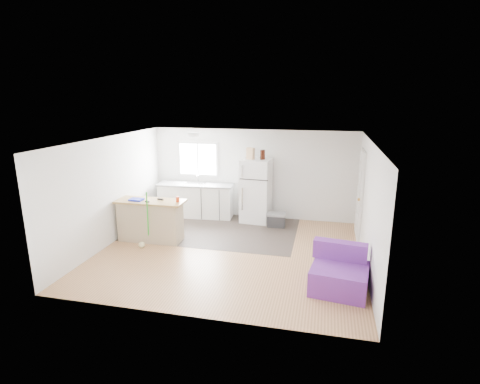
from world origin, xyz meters
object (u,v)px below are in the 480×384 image
peninsula (151,220)px  purple_seat (339,274)px  cooler (276,220)px  mop (143,237)px  blue_tray (136,199)px  refrigerator (256,191)px  red_cup (178,199)px  cardboard_box (250,153)px  bottle_right (264,155)px  kitchen_cabinets (196,200)px  bottle_left (262,155)px  cleaner_jug (167,237)px

peninsula → purple_seat: 4.40m
peninsula → cooler: bearing=29.6°
cooler → mop: mop is taller
mop → blue_tray: mop is taller
refrigerator → cooler: bearing=-23.6°
red_cup → cardboard_box: bearing=54.4°
blue_tray → bottle_right: bearing=36.7°
peninsula → mop: mop is taller
peninsula → cardboard_box: 3.00m
kitchen_cabinets → purple_seat: bearing=-45.2°
cooler → cardboard_box: size_ratio=1.61×
peninsula → bottle_left: bottle_left is taller
cooler → kitchen_cabinets: bearing=168.1°
peninsula → purple_seat: bearing=-18.7°
peninsula → cooler: size_ratio=3.25×
kitchen_cabinets → peninsula: size_ratio=1.34×
bottle_right → cleaner_jug: bearing=-133.7°
kitchen_cabinets → mop: size_ratio=1.63×
peninsula → bottle_left: 3.18m
peninsula → cleaner_jug: size_ratio=4.98×
mop → cardboard_box: (1.95, 2.25, 1.59)m
cleaner_jug → red_cup: size_ratio=2.62×
refrigerator → cardboard_box: bearing=-150.1°
peninsula → refrigerator: size_ratio=0.94×
red_cup → kitchen_cabinets: bearing=97.7°
blue_tray → bottle_right: size_ratio=1.20×
cardboard_box → kitchen_cabinets: bearing=175.8°
blue_tray → cardboard_box: cardboard_box is taller
cleaner_jug → mop: size_ratio=0.24×
kitchen_cabinets → bottle_right: size_ratio=8.43×
cleaner_jug → mop: bearing=-150.4°
mop → bottle_left: bearing=14.7°
refrigerator → bottle_right: bottle_right is taller
cleaner_jug → blue_tray: size_ratio=1.05×
purple_seat → cardboard_box: cardboard_box is taller
mop → cardboard_box: cardboard_box is taller
kitchen_cabinets → cooler: size_ratio=4.36×
cleaner_jug → peninsula: bearing=158.4°
red_cup → blue_tray: red_cup is taller
refrigerator → red_cup: size_ratio=13.96×
kitchen_cabinets → cooler: kitchen_cabinets is taller
kitchen_cabinets → mop: bearing=-103.6°
peninsula → blue_tray: (-0.29, -0.06, 0.49)m
refrigerator → red_cup: bearing=-123.1°
cooler → cleaner_jug: cooler is taller
kitchen_cabinets → cleaner_jug: 2.06m
refrigerator → cardboard_box: (-0.15, -0.07, 0.99)m
cardboard_box → mop: bearing=-130.9°
kitchen_cabinets → purple_seat: size_ratio=2.01×
purple_seat → red_cup: 3.84m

